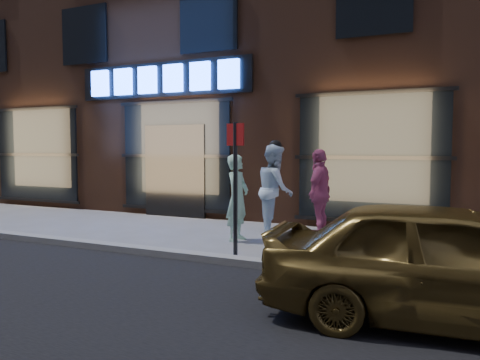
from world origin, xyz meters
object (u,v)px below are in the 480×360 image
at_px(man_bowtie, 237,198).
at_px(sign_post, 235,177).
at_px(gold_sedan, 450,263).
at_px(man_cap, 275,189).
at_px(passerby, 320,193).

relative_size(man_bowtie, sign_post, 0.76).
xyz_separation_m(man_bowtie, gold_sedan, (3.83, -3.08, -0.19)).
relative_size(man_cap, sign_post, 0.85).
relative_size(man_cap, passerby, 1.05).
xyz_separation_m(man_bowtie, passerby, (1.35, 1.03, 0.05)).
height_order(man_bowtie, gold_sedan, man_bowtie).
bearing_deg(gold_sedan, man_cap, 35.72).
height_order(man_bowtie, passerby, passerby).
distance_m(passerby, sign_post, 2.60).
bearing_deg(passerby, sign_post, -12.94).
bearing_deg(sign_post, gold_sedan, -9.72).
distance_m(man_cap, passerby, 0.94).
xyz_separation_m(man_bowtie, sign_post, (0.63, -1.43, 0.50)).
bearing_deg(man_cap, gold_sedan, -164.66).
height_order(gold_sedan, sign_post, sign_post).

